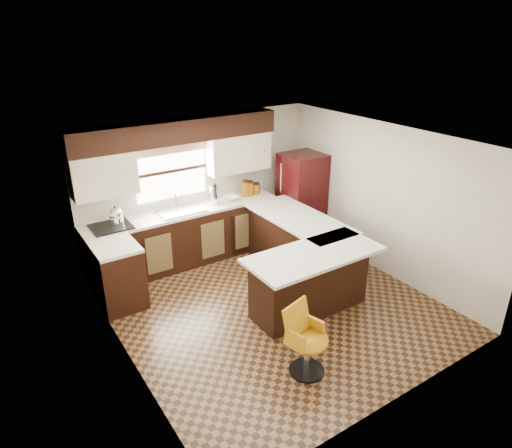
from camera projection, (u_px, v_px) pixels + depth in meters
floor at (273, 306)px, 6.60m from camera, size 4.40×4.40×0.00m
ceiling at (275, 142)px, 5.63m from camera, size 4.40×4.40×0.00m
wall_back at (199, 186)px, 7.80m from camera, size 4.40×0.00×4.40m
wall_front at (405, 309)px, 4.43m from camera, size 4.40×0.00×4.40m
wall_left at (120, 273)px, 5.06m from camera, size 0.00×4.40×4.40m
wall_right at (382, 200)px, 7.17m from camera, size 0.00×4.40×4.40m
base_cab_back at (186, 238)px, 7.64m from camera, size 3.30×0.60×0.90m
base_cab_left at (119, 277)px, 6.47m from camera, size 0.60×0.70×0.90m
counter_back at (184, 212)px, 7.45m from camera, size 3.30×0.60×0.04m
counter_left at (114, 247)px, 6.28m from camera, size 0.60×0.70×0.04m
soffit at (178, 131)px, 7.05m from camera, size 3.40×0.35×0.36m
upper_cab_left at (103, 175)px, 6.64m from camera, size 0.94×0.35×0.64m
upper_cab_right at (238, 153)px, 7.80m from camera, size 1.14×0.35×0.64m
window_pane at (171, 171)px, 7.39m from camera, size 1.20×0.02×0.90m
valance at (170, 148)px, 7.20m from camera, size 1.30×0.06×0.18m
sink at (181, 211)px, 7.40m from camera, size 0.75×0.45×0.03m
dishwasher at (245, 231)px, 7.94m from camera, size 0.58×0.03×0.78m
cooktop at (111, 227)px, 6.82m from camera, size 0.58×0.50×0.02m
peninsula_long at (296, 246)px, 7.35m from camera, size 0.60×1.95×0.90m
peninsula_return at (310, 282)px, 6.34m from camera, size 1.65×0.60×0.90m
counter_pen_long at (300, 219)px, 7.18m from camera, size 0.84×1.95×0.04m
counter_pen_return at (314, 255)px, 6.07m from camera, size 1.89×0.84×0.04m
refrigerator at (301, 198)px, 8.32m from camera, size 0.70×0.68×1.64m
bar_chair at (308, 342)px, 5.18m from camera, size 0.56×0.56×0.86m
kettle at (116, 216)px, 6.80m from camera, size 0.22×0.22×0.29m
percolator at (215, 195)px, 7.67m from camera, size 0.15×0.15×0.32m
mixing_bowl at (231, 198)px, 7.88m from camera, size 0.28×0.28×0.06m
canister_large at (246, 189)px, 8.01m from camera, size 0.13×0.13×0.26m
canister_med at (250, 189)px, 8.06m from camera, size 0.14×0.14×0.23m
canister_small at (256, 189)px, 8.14m from camera, size 0.14×0.14×0.17m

